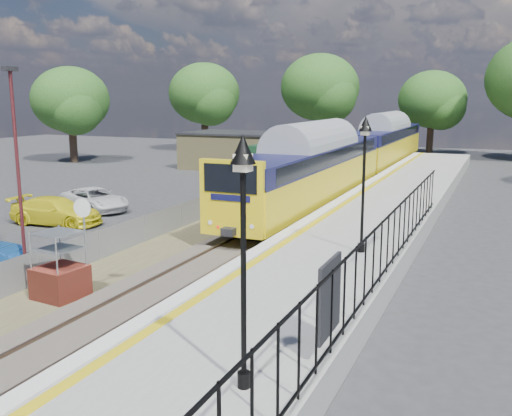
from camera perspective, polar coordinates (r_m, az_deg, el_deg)
The scene contains 16 objects.
ground at distance 17.01m, azimuth -12.64°, elevation -10.27°, with size 120.00×120.00×0.00m, color #2D2D30.
track_bed at distance 25.23m, azimuth -0.52°, elevation -2.74°, with size 5.90×80.00×0.29m.
platform at distance 22.11m, azimuth 8.83°, elevation -3.91°, with size 5.00×70.00×0.90m, color gray.
platform_edge at distance 22.58m, azimuth 3.80°, elevation -2.29°, with size 0.90×70.00×0.01m.
victorian_lamp_south at distance 9.75m, azimuth -1.29°, elevation 0.35°, with size 0.44×0.44×4.60m.
victorian_lamp_north at distance 19.25m, azimuth 10.81°, elevation 5.47°, with size 0.44×0.44×4.60m.
palisade_fence at distance 15.81m, azimuth 11.84°, elevation -4.86°, with size 0.12×26.00×2.00m.
wire_fence at distance 28.79m, azimuth -5.41°, elevation -0.02°, with size 0.06×52.00×1.20m.
outbuilding at distance 48.65m, azimuth -1.41°, elevation 5.65°, with size 10.80×10.10×3.12m.
tree_line at distance 55.30m, azimuth 15.40°, elevation 11.19°, with size 56.80×43.80×11.88m.
train at distance 41.18m, azimuth 10.13°, elevation 5.64°, with size 2.82×40.83×3.51m.
brick_plinth at distance 18.43m, azimuth -19.06°, elevation -5.56°, with size 1.46×1.46×2.15m.
speed_sign at distance 18.85m, azimuth -16.84°, elevation -1.85°, with size 0.60×0.14×2.98m.
carpark_lamp at distance 21.18m, azimuth -22.79°, elevation 4.60°, with size 0.25×0.50×7.10m.
car_yellow at distance 29.27m, azimuth -19.35°, elevation -0.29°, with size 1.86×4.58×1.33m, color yellow.
car_white at distance 32.24m, azimuth -15.83°, elevation 0.83°, with size 2.04×4.43×1.23m, color silver.
Camera 1 is at (9.53, -12.69, 6.11)m, focal length 40.00 mm.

